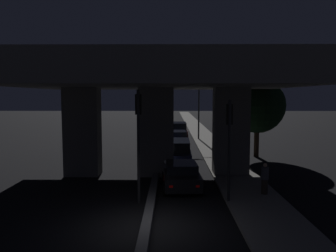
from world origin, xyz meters
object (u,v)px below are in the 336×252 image
car_dark_blue_second_oncoming (154,126)px  car_taxi_yellow_fourth_oncoming (159,117)px  car_dark_blue_second (179,151)px  street_lamp (196,96)px  motorcycle_red_filtering_near (166,174)px  traffic_light_right_of_median (229,133)px  car_black_lead (181,175)px  car_dark_red_fourth (179,130)px  car_dark_blue_third (178,138)px  pedestrian_on_sidewalk (265,179)px  car_dark_green_lead_oncoming (148,136)px  traffic_light_left_of_median (139,127)px  car_grey_third_oncoming (156,119)px

car_dark_blue_second_oncoming → car_taxi_yellow_fourth_oncoming: bearing=-177.2°
car_dark_blue_second_oncoming → car_dark_blue_second: bearing=10.3°
street_lamp → motorcycle_red_filtering_near: bearing=-99.2°
traffic_light_right_of_median → car_dark_blue_second_oncoming: 32.01m
car_black_lead → car_dark_red_fourth: 21.83m
car_dark_blue_third → pedestrian_on_sidewalk: bearing=-168.5°
car_dark_green_lead_oncoming → motorcycle_red_filtering_near: bearing=5.1°
car_dark_blue_third → motorcycle_red_filtering_near: bearing=173.9°
car_dark_blue_second_oncoming → motorcycle_red_filtering_near: 28.50m
motorcycle_red_filtering_near → street_lamp: bearing=-6.8°
street_lamp → car_dark_red_fourth: size_ratio=1.93×
car_black_lead → street_lamp: bearing=-9.3°
traffic_light_left_of_median → car_dark_green_lead_oncoming: 21.03m
street_lamp → pedestrian_on_sidewalk: bearing=-85.1°
car_dark_blue_third → car_dark_red_fourth: bearing=-4.1°
car_dark_blue_second_oncoming → car_dark_blue_third: bearing=15.3°
car_dark_red_fourth → car_grey_third_oncoming: bearing=9.7°
traffic_light_left_of_median → street_lamp: 22.92m
car_dark_green_lead_oncoming → car_dark_blue_second_oncoming: size_ratio=0.91×
car_dark_blue_second → pedestrian_on_sidewalk: car_dark_blue_second is taller
traffic_light_left_of_median → car_dark_blue_third: traffic_light_left_of_median is taller
traffic_light_left_of_median → car_grey_third_oncoming: 44.74m
car_grey_third_oncoming → motorcycle_red_filtering_near: size_ratio=2.47×
car_grey_third_oncoming → motorcycle_red_filtering_near: bearing=1.7°
car_dark_blue_second → street_lamp: bearing=-8.5°
car_taxi_yellow_fourth_oncoming → motorcycle_red_filtering_near: motorcycle_red_filtering_near is taller
car_dark_red_fourth → car_dark_green_lead_oncoming: 5.02m
traffic_light_right_of_median → car_grey_third_oncoming: bearing=96.9°
traffic_light_right_of_median → traffic_light_left_of_median: bearing=-179.9°
car_dark_blue_second → car_dark_blue_second_oncoming: (-3.07, 22.18, -0.17)m
car_black_lead → car_taxi_yellow_fourth_oncoming: 51.77m
motorcycle_red_filtering_near → pedestrian_on_sidewalk: bearing=-110.2°
traffic_light_right_of_median → pedestrian_on_sidewalk: size_ratio=3.10×
car_dark_green_lead_oncoming → traffic_light_left_of_median: bearing=0.6°
traffic_light_left_of_median → car_dark_red_fourth: (2.50, 24.33, -2.65)m
car_black_lead → motorcycle_red_filtering_near: motorcycle_red_filtering_near is taller
traffic_light_right_of_median → motorcycle_red_filtering_near: (-2.97, 3.07, -2.71)m
car_dark_blue_third → car_dark_blue_second_oncoming: bearing=10.8°
car_dark_red_fourth → car_dark_blue_second_oncoming: 7.95m
car_dark_green_lead_oncoming → car_taxi_yellow_fourth_oncoming: 33.38m
car_taxi_yellow_fourth_oncoming → car_grey_third_oncoming: bearing=0.4°
car_dark_blue_second_oncoming → motorcycle_red_filtering_near: (2.18, -28.41, -0.12)m
car_grey_third_oncoming → car_dark_blue_second_oncoming: bearing=-0.6°
traffic_light_right_of_median → car_dark_red_fourth: traffic_light_right_of_median is taller
traffic_light_left_of_median → car_dark_blue_third: bearing=82.6°
car_black_lead → car_dark_green_lead_oncoming: size_ratio=0.99×
street_lamp → car_taxi_yellow_fourth_oncoming: (-5.47, 31.72, -4.32)m
car_dark_blue_third → street_lamp: bearing=-25.3°
car_dark_red_fourth → car_dark_blue_second_oncoming: (-3.44, 7.16, -0.25)m
street_lamp → car_black_lead: (-2.33, -19.95, -4.29)m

